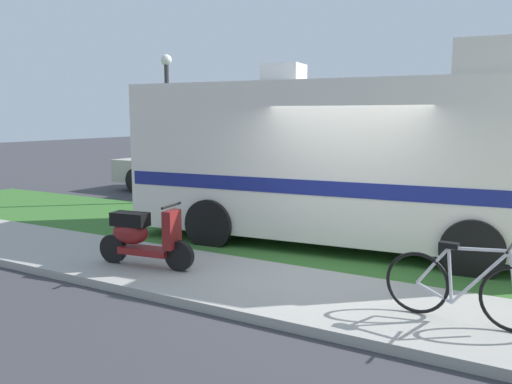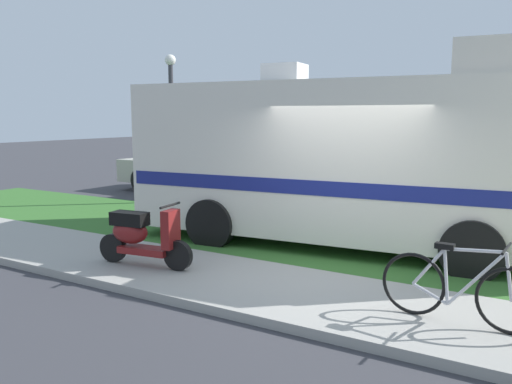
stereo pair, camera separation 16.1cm
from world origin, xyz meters
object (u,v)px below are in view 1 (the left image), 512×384
Objects in this scene: scooter at (142,236)px; street_lamp_post at (168,114)px; pickup_truck_near at (209,162)px; bicycle at (464,287)px; motorhome_rv at (347,157)px.

street_lamp_post is (-3.52, 4.97, 1.81)m from scooter.
pickup_truck_near is (-3.71, 7.08, 0.39)m from scooter.
bicycle is (4.48, 0.10, -0.06)m from scooter.
scooter is 8.01m from pickup_truck_near.
motorhome_rv is at bearing 129.38° from bicycle.
bicycle is at bearing -40.47° from pickup_truck_near.
street_lamp_post is (0.19, -2.12, 1.42)m from pickup_truck_near.
street_lamp_post reaches higher than motorhome_rv.
street_lamp_post reaches higher than pickup_truck_near.
scooter is 0.93× the size of bicycle.
motorhome_rv reaches higher than bicycle.
motorhome_rv reaches higher than pickup_truck_near.
scooter is at bearing -124.08° from motorhome_rv.
bicycle is at bearing -31.33° from street_lamp_post.
motorhome_rv is 7.07m from pickup_truck_near.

